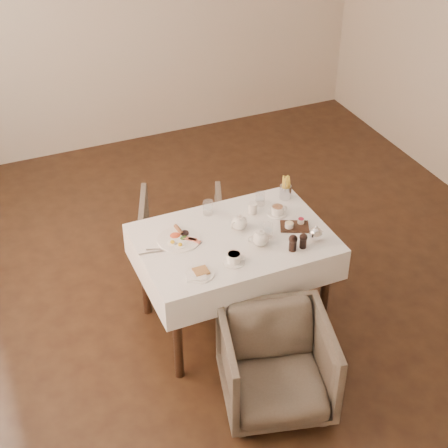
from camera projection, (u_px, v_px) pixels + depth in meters
table at (234, 251)px, 4.63m from camera, size 1.28×0.88×0.75m
armchair_near at (276, 365)px, 4.23m from camera, size 0.81×0.82×0.62m
armchair_far at (182, 232)px, 5.40m from camera, size 0.82×0.83×0.59m
breakfast_plate at (179, 239)px, 4.54m from camera, size 0.29×0.29×0.04m
side_plate at (199, 274)px, 4.24m from camera, size 0.19×0.18×0.02m
teapot_centre at (239, 222)px, 4.61m from camera, size 0.18×0.16×0.12m
teapot_front at (260, 237)px, 4.46m from camera, size 0.18×0.15×0.12m
creamer at (253, 208)px, 4.78m from camera, size 0.08×0.08×0.08m
teacup_near at (234, 258)px, 4.33m from camera, size 0.14×0.14×0.07m
teacup_far at (277, 211)px, 4.77m from camera, size 0.13×0.13×0.07m
glass_left at (208, 208)px, 4.77m from camera, size 0.09×0.09×0.10m
glass_mid at (268, 230)px, 4.55m from camera, size 0.07×0.07×0.10m
glass_right at (260, 199)px, 4.86m from camera, size 0.07×0.07×0.10m
condiment_board at (294, 226)px, 4.65m from camera, size 0.23×0.20×0.05m
pepper_mill_left at (293, 243)px, 4.42m from camera, size 0.07×0.07×0.12m
pepper_mill_right at (303, 241)px, 4.44m from camera, size 0.06×0.06×0.11m
silver_pot at (316, 233)px, 4.51m from camera, size 0.13×0.12×0.12m
fries_cup at (286, 189)px, 4.92m from camera, size 0.08×0.08×0.18m
cutlery_fork at (160, 249)px, 4.46m from camera, size 0.18×0.07×0.00m
cutlery_knife at (155, 252)px, 4.43m from camera, size 0.20×0.05×0.00m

